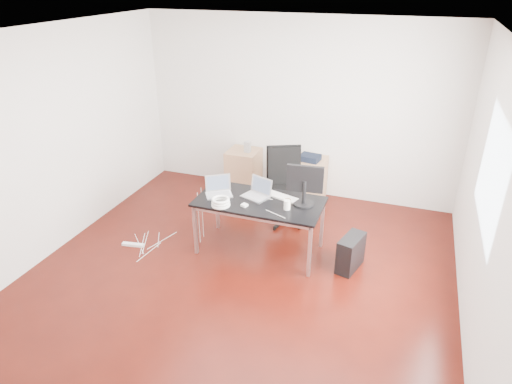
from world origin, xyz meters
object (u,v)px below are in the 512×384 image
(desk, at_px, (260,204))
(pc_tower, at_px, (351,253))
(filing_cabinet_right, at_px, (309,180))
(office_chair, at_px, (285,182))
(filing_cabinet_left, at_px, (244,170))

(desk, height_order, pc_tower, desk)
(desk, relative_size, filing_cabinet_right, 2.29)
(office_chair, relative_size, filing_cabinet_right, 1.54)
(desk, bearing_deg, filing_cabinet_left, 117.19)
(office_chair, bearing_deg, filing_cabinet_left, 116.70)
(filing_cabinet_right, relative_size, pc_tower, 1.56)
(pc_tower, bearing_deg, office_chair, 155.64)
(filing_cabinet_right, height_order, pc_tower, filing_cabinet_right)
(desk, relative_size, pc_tower, 3.56)
(filing_cabinet_left, relative_size, filing_cabinet_right, 1.00)
(office_chair, height_order, pc_tower, office_chair)
(filing_cabinet_right, bearing_deg, filing_cabinet_left, 180.00)
(filing_cabinet_right, bearing_deg, office_chair, -104.18)
(desk, bearing_deg, filing_cabinet_right, 81.26)
(desk, relative_size, filing_cabinet_left, 2.29)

